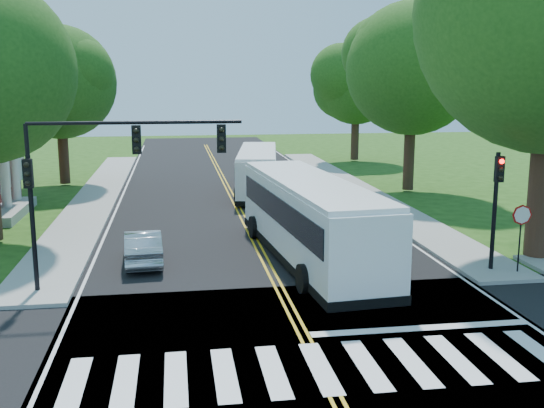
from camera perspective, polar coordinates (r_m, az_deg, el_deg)
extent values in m
plane|color=#204310|center=(17.00, 3.96, -13.75)|extent=(140.00, 140.00, 0.00)
cube|color=black|center=(33.98, -2.69, -1.09)|extent=(14.00, 96.00, 0.01)
cube|color=black|center=(17.00, 3.96, -13.73)|extent=(60.00, 12.00, 0.01)
cube|color=gold|center=(37.88, -3.34, 0.18)|extent=(0.36, 70.00, 0.01)
cube|color=silver|center=(37.87, -13.63, -0.12)|extent=(0.12, 70.00, 0.01)
cube|color=silver|center=(39.10, 6.63, 0.46)|extent=(0.12, 70.00, 0.01)
cube|color=silver|center=(16.55, 4.35, -14.41)|extent=(12.60, 3.00, 0.01)
cube|color=silver|center=(19.39, 13.22, -10.77)|extent=(6.60, 0.40, 0.01)
cube|color=gray|center=(40.95, -15.39, 0.70)|extent=(2.60, 40.00, 0.15)
cube|color=gray|center=(42.33, 7.52, 1.33)|extent=(2.60, 40.00, 0.15)
cylinder|color=#332114|center=(27.50, 23.13, 1.83)|extent=(1.10, 1.10, 6.00)
cylinder|color=#332114|center=(45.92, -18.19, 4.49)|extent=(0.70, 0.70, 4.40)
sphere|color=#32651D|center=(45.68, -18.55, 10.32)|extent=(7.60, 7.60, 7.60)
cylinder|color=#332114|center=(42.06, 12.20, 4.66)|extent=(0.70, 0.70, 5.00)
sphere|color=#32651D|center=(41.83, 12.49, 11.79)|extent=(8.40, 8.40, 8.40)
cylinder|color=#332114|center=(57.52, 7.45, 6.15)|extent=(0.70, 0.70, 4.40)
sphere|color=#32651D|center=(57.32, 7.56, 10.68)|extent=(7.20, 7.20, 7.20)
cube|color=silver|center=(36.27, -23.10, 5.83)|extent=(1.40, 6.00, 0.45)
cube|color=gray|center=(36.81, -22.62, -0.60)|extent=(1.80, 6.00, 0.50)
cylinder|color=silver|center=(36.51, -22.83, 2.24)|extent=(0.50, 0.50, 4.20)
cylinder|color=silver|center=(38.63, -22.06, 2.73)|extent=(0.50, 0.50, 4.20)
cylinder|color=black|center=(22.55, -20.66, -1.65)|extent=(0.16, 0.16, 4.60)
cube|color=black|center=(22.12, -21.03, 2.57)|extent=(0.30, 0.22, 0.95)
sphere|color=black|center=(21.94, -21.16, 3.29)|extent=(0.18, 0.18, 0.18)
cylinder|color=black|center=(21.63, -12.09, 7.15)|extent=(7.00, 0.12, 0.12)
cube|color=black|center=(21.52, -12.05, 5.66)|extent=(0.30, 0.22, 0.95)
cube|color=black|center=(21.54, -4.56, 5.87)|extent=(0.30, 0.22, 0.95)
cylinder|color=black|center=(24.96, 19.31, -0.63)|extent=(0.16, 0.16, 4.40)
cube|color=black|center=(24.58, 19.71, 2.96)|extent=(0.30, 0.22, 0.95)
sphere|color=#FF0A05|center=(24.42, 19.91, 3.61)|extent=(0.18, 0.18, 0.18)
cylinder|color=black|center=(25.16, 21.30, -3.24)|extent=(0.06, 0.06, 2.20)
cylinder|color=#A50A07|center=(24.91, 21.50, -0.92)|extent=(0.76, 0.04, 0.76)
cube|color=white|center=(25.32, 3.41, -1.47)|extent=(3.81, 12.70, 2.91)
cube|color=black|center=(25.21, 3.42, -0.29)|extent=(3.80, 11.83, 1.01)
cube|color=black|center=(31.21, -0.01, 1.62)|extent=(2.59, 0.33, 1.70)
cube|color=orange|center=(31.07, -0.01, 3.35)|extent=(1.80, 0.26, 0.34)
cube|color=black|center=(25.63, 3.38, -4.29)|extent=(3.86, 12.80, 0.32)
cube|color=white|center=(25.03, 3.45, 1.92)|extent=(3.72, 12.32, 0.23)
cylinder|color=black|center=(29.82, 3.57, -1.80)|extent=(0.43, 1.04, 1.02)
cylinder|color=black|center=(29.13, -1.62, -2.09)|extent=(0.43, 1.04, 1.02)
cylinder|color=black|center=(22.61, 9.62, -6.11)|extent=(0.43, 1.04, 1.02)
cylinder|color=black|center=(21.69, 2.88, -6.70)|extent=(0.43, 1.04, 1.02)
cube|color=white|center=(40.85, -1.30, 2.96)|extent=(3.91, 10.85, 2.48)
cube|color=black|center=(40.79, -1.30, 3.59)|extent=(3.87, 10.13, 0.86)
cube|color=black|center=(46.13, -1.13, 4.28)|extent=(2.19, 0.44, 1.44)
cube|color=orange|center=(46.04, -1.13, 5.28)|extent=(1.53, 0.34, 0.29)
cube|color=black|center=(41.02, -1.29, 1.44)|extent=(3.98, 10.96, 0.27)
cube|color=white|center=(40.69, -1.30, 4.76)|extent=(3.82, 10.53, 0.20)
cylinder|color=black|center=(44.45, 0.33, 2.37)|extent=(0.42, 0.90, 0.86)
cylinder|color=black|center=(44.51, -2.68, 2.37)|extent=(0.42, 0.90, 0.86)
cylinder|color=black|center=(37.79, 0.36, 0.83)|extent=(0.42, 0.90, 0.86)
cylinder|color=black|center=(37.86, -3.18, 0.83)|extent=(0.42, 0.90, 0.86)
imported|color=#ADAFB4|center=(25.62, -11.49, -3.78)|extent=(1.68, 4.12, 1.33)
imported|color=silver|center=(31.82, 8.00, -0.65)|extent=(3.38, 5.65, 1.47)
imported|color=black|center=(35.50, 5.11, 0.46)|extent=(3.04, 4.71, 1.27)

